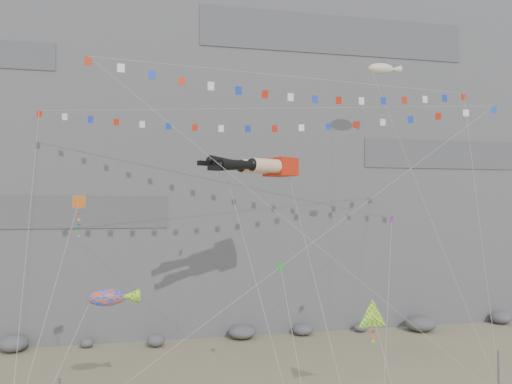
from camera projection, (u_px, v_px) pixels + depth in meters
cliff at (220, 106)px, 62.35m from camera, size 80.00×28.00×50.00m
talus_boulders at (242, 332)px, 47.08m from camera, size 60.00×3.00×1.20m
anchor_pole_right at (499, 384)px, 29.79m from camera, size 0.12×0.12×3.92m
legs_kite at (258, 166)px, 36.72m from camera, size 7.80×15.97×21.19m
flag_banner_upper at (261, 109)px, 40.67m from camera, size 35.91×18.89×29.17m
flag_banner_lower at (303, 78)px, 35.40m from camera, size 28.66×7.16×25.20m
harlequin_kite at (79, 203)px, 29.86m from camera, size 3.36×7.46×14.61m
fish_windsock at (107, 298)px, 29.83m from camera, size 5.66×6.40×9.73m
delta_kite at (373, 318)px, 29.71m from camera, size 2.35×7.52×9.29m
blimp_windsock at (381, 69)px, 45.26m from camera, size 3.67×14.28×28.48m
small_kite_a at (225, 170)px, 36.90m from camera, size 2.59×13.98×20.74m
small_kite_b at (392, 222)px, 37.33m from camera, size 6.63×10.81×16.45m
small_kite_c at (281, 269)px, 32.14m from camera, size 1.47×10.19×12.82m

